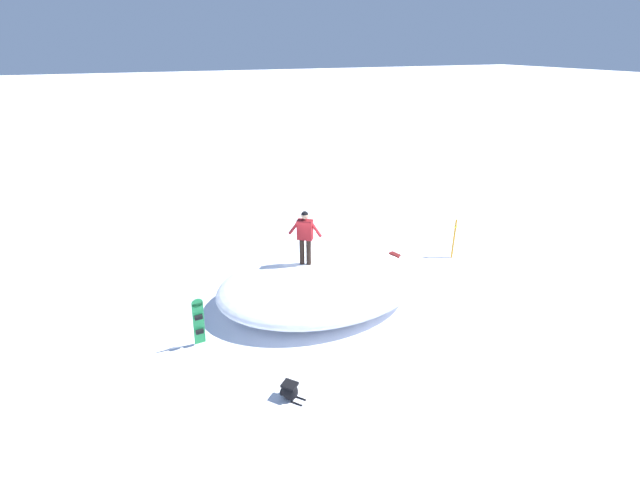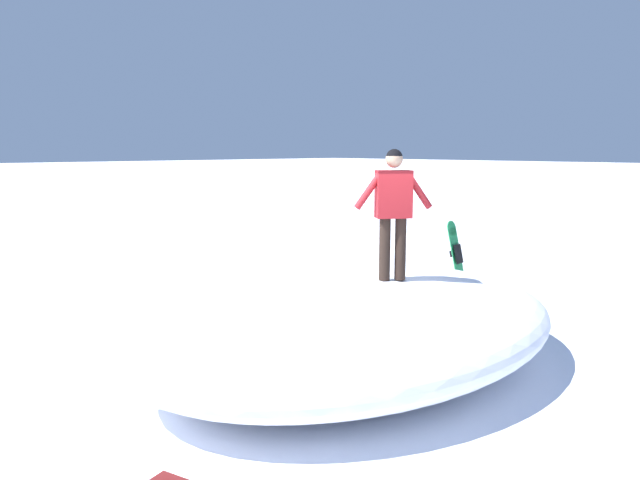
% 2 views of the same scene
% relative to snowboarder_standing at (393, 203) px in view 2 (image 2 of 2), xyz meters
% --- Properties ---
extents(ground, '(240.00, 240.00, 0.00)m').
position_rel_snowboarder_standing_xyz_m(ground, '(-0.88, 0.23, -2.13)').
color(ground, white).
extents(snow_mound, '(6.24, 4.47, 1.17)m').
position_rel_snowboarder_standing_xyz_m(snow_mound, '(-0.32, 0.31, -1.55)').
color(snow_mound, white).
rests_on(snow_mound, ground).
extents(snowboarder_standing, '(0.85, 0.65, 1.63)m').
position_rel_snowboarder_standing_xyz_m(snowboarder_standing, '(0.00, 0.00, 0.00)').
color(snowboarder_standing, black).
rests_on(snowboarder_standing, snow_mound).
extents(snowboard_primary_upright, '(0.31, 0.41, 1.53)m').
position_rel_snowboarder_standing_xyz_m(snowboard_primary_upright, '(3.26, 1.18, -1.34)').
color(snowboard_primary_upright, '#1E8C47').
rests_on(snowboard_primary_upright, ground).
extents(backpack_near, '(0.54, 0.56, 0.42)m').
position_rel_snowboarder_standing_xyz_m(backpack_near, '(1.78, 3.68, -1.92)').
color(backpack_near, black).
rests_on(backpack_near, ground).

